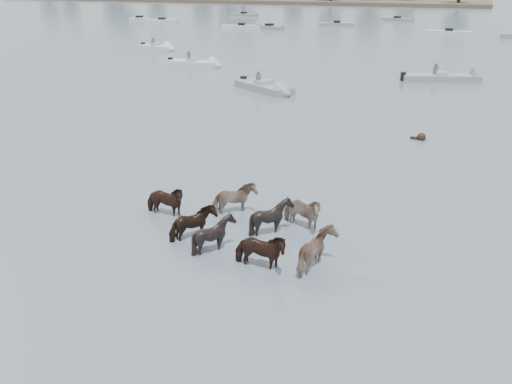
% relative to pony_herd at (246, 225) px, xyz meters
% --- Properties ---
extents(ground, '(400.00, 400.00, 0.00)m').
position_rel_pony_herd_xyz_m(ground, '(-2.56, 0.52, -0.43)').
color(ground, '#4C5D6E').
rests_on(ground, ground).
extents(shoreline, '(160.00, 30.00, 1.00)m').
position_rel_pony_herd_xyz_m(shoreline, '(-72.56, 150.52, 0.07)').
color(shoreline, '#4C4233').
rests_on(shoreline, ground).
extents(pony_herd, '(7.03, 4.13, 1.29)m').
position_rel_pony_herd_xyz_m(pony_herd, '(0.00, 0.00, 0.00)').
color(pony_herd, black).
rests_on(pony_herd, ground).
extents(swimming_pony, '(0.72, 0.44, 0.44)m').
position_rel_pony_herd_xyz_m(swimming_pony, '(3.67, 12.65, -0.33)').
color(swimming_pony, black).
rests_on(swimming_pony, ground).
extents(motorboat_a, '(5.16, 1.72, 1.92)m').
position_rel_pony_herd_xyz_m(motorboat_a, '(-16.60, 28.35, -0.21)').
color(motorboat_a, silver).
rests_on(motorboat_a, ground).
extents(motorboat_b, '(5.38, 4.16, 1.92)m').
position_rel_pony_herd_xyz_m(motorboat_b, '(-6.99, 20.32, -0.21)').
color(motorboat_b, gray).
rests_on(motorboat_b, ground).
extents(motorboat_c, '(6.22, 3.64, 1.92)m').
position_rel_pony_herd_xyz_m(motorboat_c, '(4.06, 29.46, -0.21)').
color(motorboat_c, gray).
rests_on(motorboat_c, ground).
extents(motorboat_f, '(4.82, 2.56, 1.92)m').
position_rel_pony_herd_xyz_m(motorboat_f, '(-25.73, 36.58, -0.20)').
color(motorboat_f, silver).
rests_on(motorboat_f, ground).
extents(distant_flotilla, '(105.58, 27.80, 0.93)m').
position_rel_pony_herd_xyz_m(distant_flotilla, '(-1.67, 73.37, -0.18)').
color(distant_flotilla, silver).
rests_on(distant_flotilla, ground).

